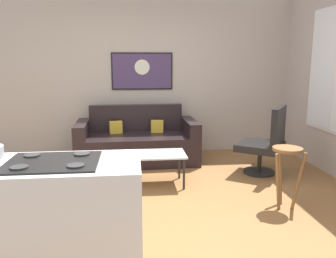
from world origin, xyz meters
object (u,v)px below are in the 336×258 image
Objects in this scene: armchair at (267,142)px; coffee_table at (151,157)px; bar_stool at (287,162)px; wall_painting at (142,71)px; couch at (137,143)px.

coffee_table is at bearing -171.11° from armchair.
armchair is 1.44× the size of bar_stool.
coffee_table is 1.68m from bar_stool.
wall_painting reaches higher than coffee_table.
coffee_table is at bearing 148.54° from bar_stool.
bar_stool is (-0.23, -1.13, 0.05)m from armchair.
coffee_table is 2.00m from wall_painting.
wall_painting is (-1.47, 2.58, 0.91)m from bar_stool.
coffee_table is at bearing -88.66° from wall_painting.
wall_painting is at bearing 119.70° from bar_stool.
coffee_table is 1.33× the size of bar_stool.
bar_stool is at bearing -60.30° from wall_painting.
armchair is 1.16m from bar_stool.
couch reaches higher than bar_stool.
couch is at bearing 97.83° from coffee_table.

